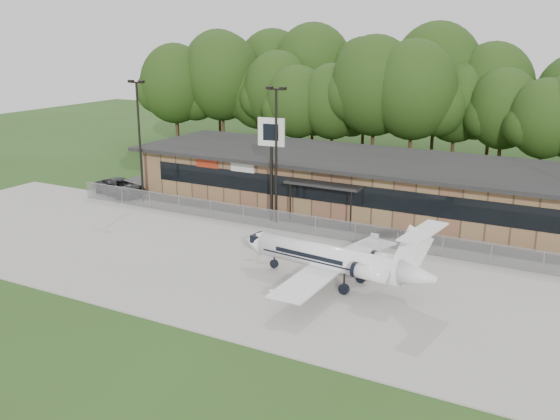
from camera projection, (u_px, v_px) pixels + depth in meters
The scene contains 11 objects.
ground at pixel (203, 323), 31.04m from camera, with size 160.00×160.00×0.00m, color #294518.
apron at pixel (280, 271), 37.78m from camera, with size 64.00×18.00×0.08m, color #9E9B93.
parking_lot at pixel (353, 222), 47.48m from camera, with size 50.00×9.00×0.06m, color #383835.
terminal at pixel (374, 183), 50.63m from camera, with size 41.00×11.65×4.30m.
fence at pixel (328, 229), 43.48m from camera, with size 46.00×0.04×1.52m.
treeline at pixel (438, 97), 64.40m from camera, with size 72.00×12.00×15.00m, color black, non-canonical shape.
light_pole_left at pixel (139, 132), 51.62m from camera, with size 1.55×0.30×10.23m.
light_pole_mid at pixel (276, 146), 45.62m from camera, with size 1.55×0.30×10.23m.
business_jet at pixel (335, 260), 35.31m from camera, with size 12.85×11.48×4.32m.
suv at pixel (120, 187), 55.12m from camera, with size 2.50×5.41×1.50m, color #2A2A2C.
pole_sign at pixel (271, 143), 46.11m from camera, with size 2.09×0.43×7.93m.
Camera 1 is at (16.94, -22.98, 13.98)m, focal length 40.00 mm.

